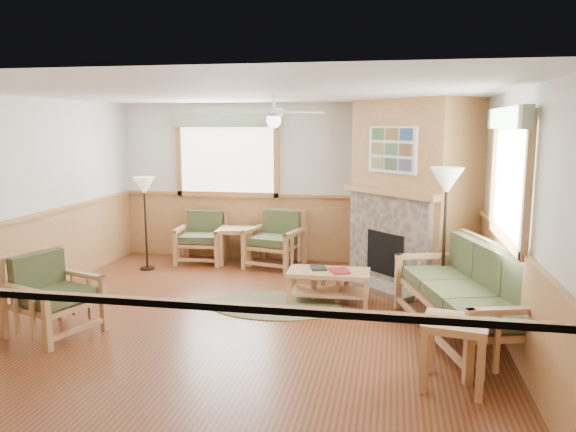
% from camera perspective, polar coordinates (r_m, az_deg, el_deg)
% --- Properties ---
extents(floor, '(6.00, 6.00, 0.01)m').
position_cam_1_polar(floor, '(7.06, -4.32, -10.11)').
color(floor, brown).
rests_on(floor, ground).
extents(ceiling, '(6.00, 6.00, 0.01)m').
position_cam_1_polar(ceiling, '(6.67, -4.60, 12.39)').
color(ceiling, white).
rests_on(ceiling, floor).
extents(wall_back, '(6.00, 0.02, 2.70)m').
position_cam_1_polar(wall_back, '(9.64, 0.20, 3.40)').
color(wall_back, silver).
rests_on(wall_back, floor).
extents(wall_front, '(6.00, 0.02, 2.70)m').
position_cam_1_polar(wall_front, '(3.97, -15.85, -5.40)').
color(wall_front, silver).
rests_on(wall_front, floor).
extents(wall_left, '(0.02, 6.00, 2.70)m').
position_cam_1_polar(wall_left, '(8.05, -25.56, 1.34)').
color(wall_left, silver).
rests_on(wall_left, floor).
extents(wall_right, '(0.02, 6.00, 2.70)m').
position_cam_1_polar(wall_right, '(6.62, 21.49, 0.09)').
color(wall_right, silver).
rests_on(wall_right, floor).
extents(wainscot, '(6.00, 6.00, 1.10)m').
position_cam_1_polar(wainscot, '(6.89, -4.37, -5.75)').
color(wainscot, '#B07D48').
rests_on(wainscot, floor).
extents(fireplace, '(3.11, 3.11, 2.70)m').
position_cam_1_polar(fireplace, '(8.54, 12.67, 2.42)').
color(fireplace, '#B07D48').
rests_on(fireplace, floor).
extents(window_back, '(1.90, 0.16, 1.50)m').
position_cam_1_polar(window_back, '(9.81, -6.28, 10.35)').
color(window_back, white).
rests_on(window_back, wall_back).
extents(window_right, '(0.16, 1.90, 1.50)m').
position_cam_1_polar(window_right, '(6.35, 22.10, 10.39)').
color(window_right, white).
rests_on(window_right, wall_right).
extents(ceiling_fan, '(1.59, 1.59, 0.36)m').
position_cam_1_polar(ceiling_fan, '(6.89, -1.47, 11.99)').
color(ceiling_fan, white).
rests_on(ceiling_fan, ceiling).
extents(sofa, '(2.39, 1.51, 1.02)m').
position_cam_1_polar(sofa, '(6.47, 17.54, -7.54)').
color(sofa, tan).
rests_on(sofa, floor).
extents(armchair_back_left, '(0.83, 0.83, 0.87)m').
position_cam_1_polar(armchair_back_left, '(9.72, -8.79, -2.12)').
color(armchair_back_left, tan).
rests_on(armchair_back_left, floor).
extents(armchair_back_right, '(1.00, 1.00, 0.92)m').
position_cam_1_polar(armchair_back_right, '(9.27, -1.36, -2.39)').
color(armchair_back_right, tan).
rests_on(armchair_back_right, floor).
extents(armchair_left, '(1.04, 1.04, 0.91)m').
position_cam_1_polar(armchair_left, '(6.84, -22.71, -7.39)').
color(armchair_left, tan).
rests_on(armchair_left, floor).
extents(coffee_table, '(1.09, 0.56, 0.43)m').
position_cam_1_polar(coffee_table, '(7.51, 4.15, -7.13)').
color(coffee_table, tan).
rests_on(coffee_table, floor).
extents(end_table_chairs, '(0.63, 0.61, 0.61)m').
position_cam_1_polar(end_table_chairs, '(9.56, -5.26, -3.03)').
color(end_table_chairs, tan).
rests_on(end_table_chairs, floor).
extents(end_table_sofa, '(0.64, 0.63, 0.62)m').
position_cam_1_polar(end_table_sofa, '(5.37, 16.51, -13.23)').
color(end_table_sofa, tan).
rests_on(end_table_sofa, floor).
extents(footstool, '(0.51, 0.51, 0.36)m').
position_cam_1_polar(footstool, '(7.69, 4.33, -7.01)').
color(footstool, tan).
rests_on(footstool, floor).
extents(braided_rug, '(2.08, 2.08, 0.01)m').
position_cam_1_polar(braided_rug, '(7.41, -1.42, -9.04)').
color(braided_rug, brown).
rests_on(braided_rug, floor).
extents(floor_lamp_left, '(0.44, 0.44, 1.52)m').
position_cam_1_polar(floor_lamp_left, '(9.35, -14.27, -0.73)').
color(floor_lamp_left, black).
rests_on(floor_lamp_left, floor).
extents(floor_lamp_right, '(0.54, 0.54, 1.83)m').
position_cam_1_polar(floor_lamp_right, '(7.29, 15.58, -2.31)').
color(floor_lamp_right, black).
rests_on(floor_lamp_right, floor).
extents(book_red, '(0.31, 0.36, 0.03)m').
position_cam_1_polar(book_red, '(7.39, 5.29, -5.47)').
color(book_red, maroon).
rests_on(book_red, coffee_table).
extents(book_dark, '(0.27, 0.31, 0.03)m').
position_cam_1_polar(book_dark, '(7.54, 3.10, -5.18)').
color(book_dark, black).
rests_on(book_dark, coffee_table).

